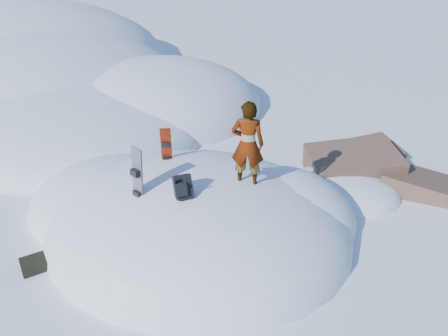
% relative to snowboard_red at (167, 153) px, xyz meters
% --- Properties ---
extents(ground, '(120.00, 120.00, 0.00)m').
position_rel_snowboard_red_xyz_m(ground, '(0.92, -0.83, -1.54)').
color(ground, white).
rests_on(ground, ground).
extents(snow_mound, '(8.00, 6.00, 3.00)m').
position_rel_snowboard_red_xyz_m(snow_mound, '(0.75, -0.59, -1.54)').
color(snow_mound, white).
rests_on(snow_mound, ground).
extents(snow_ridge, '(21.50, 18.50, 6.40)m').
position_rel_snowboard_red_xyz_m(snow_ridge, '(-9.51, 9.02, -1.54)').
color(snow_ridge, white).
rests_on(snow_ridge, ground).
extents(rock_outcrop, '(4.68, 4.41, 1.68)m').
position_rel_snowboard_red_xyz_m(rock_outcrop, '(4.64, 2.18, -1.52)').
color(rock_outcrop, brown).
rests_on(rock_outcrop, ground).
extents(snowboard_red, '(0.29, 0.25, 1.33)m').
position_rel_snowboard_red_xyz_m(snowboard_red, '(0.00, 0.00, 0.00)').
color(snowboard_red, red).
rests_on(snowboard_red, snow_mound).
extents(snowboard_dark, '(0.34, 0.31, 1.66)m').
position_rel_snowboard_red_xyz_m(snowboard_dark, '(-0.10, -1.58, 0.04)').
color(snowboard_dark, black).
rests_on(snowboard_dark, snow_mound).
extents(backpack, '(0.51, 0.57, 0.57)m').
position_rel_snowboard_red_xyz_m(backpack, '(0.86, -1.59, 0.12)').
color(backpack, black).
rests_on(backpack, snow_mound).
extents(gear_pile, '(0.94, 0.82, 0.25)m').
position_rel_snowboard_red_xyz_m(gear_pile, '(-1.92, -2.60, -1.42)').
color(gear_pile, black).
rests_on(gear_pile, ground).
extents(person, '(0.70, 0.48, 1.86)m').
position_rel_snowboard_red_xyz_m(person, '(2.00, -0.70, 0.74)').
color(person, slate).
rests_on(person, snow_mound).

